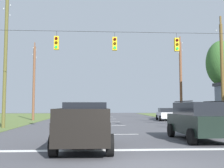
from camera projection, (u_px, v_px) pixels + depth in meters
name	position (u px, v px, depth m)	size (l,w,h in m)	color
ground_plane	(145.00, 168.00, 7.87)	(120.00, 120.00, 0.00)	#47474C
stop_bar_stripe	(131.00, 150.00, 10.98)	(14.96, 0.45, 0.01)	white
lane_dash_0	(119.00, 134.00, 16.95)	(0.15, 2.50, 0.01)	white
lane_dash_1	(112.00, 125.00, 24.51)	(0.15, 2.50, 0.01)	white
lane_dash_2	(109.00, 122.00, 30.18)	(0.15, 2.50, 0.01)	white
lane_dash_3	(107.00, 119.00, 36.23)	(0.15, 2.50, 0.01)	white
lane_dash_4	(105.00, 117.00, 43.90)	(0.15, 2.50, 0.01)	white
overhead_signal_span	(115.00, 71.00, 18.94)	(17.71, 0.31, 7.74)	#4E3F24
pickup_truck	(85.00, 125.00, 11.55)	(2.32, 5.42, 1.95)	black
suv_black	(198.00, 120.00, 14.09)	(2.27, 4.83, 2.05)	black
distant_car_crossing_white	(72.00, 114.00, 31.09)	(4.46, 2.35, 1.52)	silver
distant_car_oncoming	(166.00, 114.00, 32.91)	(2.32, 4.44, 1.52)	silver
utility_pole_mid_right	(222.00, 73.00, 22.56)	(0.26, 1.87, 9.44)	brown
utility_pole_far_right	(181.00, 79.00, 34.12)	(0.33, 1.93, 10.68)	brown
utility_pole_mid_left	(5.00, 58.00, 22.10)	(0.28, 1.72, 11.40)	brown
utility_pole_far_left	(34.00, 81.00, 33.33)	(0.30, 1.99, 9.71)	brown
tree_roadside_far_right	(221.00, 63.00, 28.59)	(3.19, 3.19, 8.74)	brown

